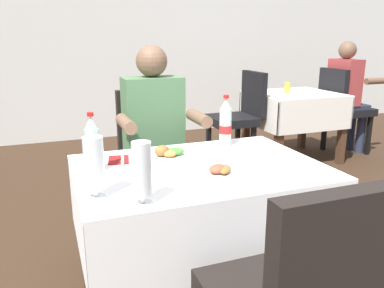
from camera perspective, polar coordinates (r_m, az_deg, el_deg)
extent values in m
cube|color=silver|center=(5.29, -13.63, 16.77)|extent=(11.00, 0.12, 2.94)
cube|color=white|center=(1.81, 1.12, -3.54)|extent=(1.12, 0.79, 0.02)
cube|color=white|center=(1.55, 6.53, -13.83)|extent=(1.12, 0.02, 0.32)
cube|color=white|center=(2.21, -2.63, -4.67)|extent=(1.12, 0.02, 0.32)
cube|color=white|center=(1.76, -16.19, -10.73)|extent=(0.02, 0.79, 0.32)
cube|color=white|center=(2.12, 15.19, -6.06)|extent=(0.02, 0.79, 0.32)
cube|color=#472D1E|center=(1.94, 19.38, -14.93)|extent=(0.07, 0.07, 0.71)
cube|color=#472D1E|center=(2.15, -15.19, -11.49)|extent=(0.07, 0.07, 0.71)
cube|color=#472D1E|center=(2.42, 9.24, -7.91)|extent=(0.07, 0.07, 0.71)
cube|color=black|center=(2.50, -4.82, -3.69)|extent=(0.44, 0.44, 0.08)
cube|color=black|center=(2.67, -6.43, 3.26)|extent=(0.42, 0.06, 0.44)
cube|color=black|center=(2.42, -7.49, -11.33)|extent=(0.04, 0.04, 0.45)
cube|color=black|center=(2.50, 0.22, -10.19)|extent=(0.04, 0.04, 0.45)
cube|color=black|center=(2.72, -9.17, -8.26)|extent=(0.04, 0.04, 0.45)
cube|color=black|center=(2.80, -2.29, -7.36)|extent=(0.04, 0.04, 0.45)
cube|color=black|center=(1.06, 21.37, -17.40)|extent=(0.42, 0.06, 0.44)
cylinder|color=#282D42|center=(2.40, -5.66, -11.43)|extent=(0.10, 0.10, 0.45)
cylinder|color=#282D42|center=(2.44, -1.97, -10.88)|extent=(0.10, 0.10, 0.45)
cube|color=#282D42|center=(2.46, -5.02, -3.58)|extent=(0.34, 0.36, 0.12)
cube|color=#4C754C|center=(2.45, -5.70, 3.87)|extent=(0.36, 0.20, 0.50)
sphere|color=brown|center=(2.40, -5.92, 11.95)|extent=(0.19, 0.19, 0.19)
cylinder|color=brown|center=(2.18, -9.60, 2.95)|extent=(0.07, 0.26, 0.07)
cylinder|color=brown|center=(2.30, 0.99, 3.81)|extent=(0.07, 0.26, 0.07)
cube|color=white|center=(1.70, 4.10, -4.22)|extent=(0.23, 0.23, 0.01)
ellipsoid|color=#99602D|center=(1.68, 4.81, -3.71)|extent=(0.09, 0.11, 0.03)
ellipsoid|color=#C14C33|center=(1.68, 3.80, -3.63)|extent=(0.11, 0.10, 0.04)
cube|color=white|center=(1.96, -3.17, -1.53)|extent=(0.25, 0.25, 0.01)
ellipsoid|color=#99602D|center=(1.91, -4.40, -0.98)|extent=(0.10, 0.10, 0.05)
ellipsoid|color=#B77A38|center=(1.90, -3.42, -1.43)|extent=(0.09, 0.09, 0.03)
ellipsoid|color=#4C8E38|center=(1.92, -2.61, -1.12)|extent=(0.10, 0.07, 0.04)
cylinder|color=white|center=(1.50, -13.78, -7.51)|extent=(0.07, 0.07, 0.01)
cylinder|color=white|center=(1.49, -13.83, -6.87)|extent=(0.02, 0.02, 0.03)
cylinder|color=white|center=(1.46, -14.11, -2.74)|extent=(0.07, 0.07, 0.20)
cylinder|color=#C68928|center=(1.47, -13.99, -4.54)|extent=(0.07, 0.07, 0.10)
cylinder|color=white|center=(1.41, -7.15, -8.62)|extent=(0.07, 0.07, 0.01)
cylinder|color=white|center=(1.41, -7.17, -7.95)|extent=(0.02, 0.02, 0.03)
cylinder|color=white|center=(1.37, -7.33, -3.62)|extent=(0.07, 0.07, 0.19)
cylinder|color=gold|center=(1.38, -7.29, -4.61)|extent=(0.06, 0.06, 0.14)
cylinder|color=silver|center=(1.75, -14.29, -0.94)|extent=(0.06, 0.06, 0.20)
cylinder|color=red|center=(1.75, -14.27, -1.25)|extent=(0.06, 0.06, 0.04)
cone|color=silver|center=(1.72, -14.56, 3.05)|extent=(0.06, 0.06, 0.05)
cylinder|color=red|center=(1.72, -14.64, 4.22)|extent=(0.03, 0.03, 0.02)
cylinder|color=silver|center=(2.12, 4.90, 2.44)|extent=(0.07, 0.07, 0.21)
cylinder|color=red|center=(2.12, 4.89, 2.16)|extent=(0.07, 0.07, 0.05)
cone|color=silver|center=(2.09, 4.98, 5.92)|extent=(0.06, 0.06, 0.05)
cylinder|color=red|center=(2.09, 5.00, 6.90)|extent=(0.03, 0.03, 0.02)
cube|color=maroon|center=(1.91, -9.55, -2.24)|extent=(0.19, 0.16, 0.01)
cube|color=silver|center=(1.91, -10.10, -2.07)|extent=(0.05, 0.19, 0.01)
cube|color=silver|center=(1.91, -9.02, -2.02)|extent=(0.05, 0.19, 0.01)
cube|color=white|center=(4.32, 14.76, 7.09)|extent=(0.89, 0.79, 0.02)
cube|color=white|center=(4.04, 17.74, 3.88)|extent=(0.89, 0.02, 0.32)
cube|color=white|center=(4.66, 11.88, 5.73)|extent=(0.89, 0.02, 0.32)
cube|color=white|center=(4.11, 9.58, 4.58)|extent=(0.02, 0.79, 0.32)
cube|color=white|center=(4.61, 19.08, 5.11)|extent=(0.02, 0.79, 0.32)
cube|color=#472D1E|center=(3.90, 12.58, 0.91)|extent=(0.07, 0.07, 0.71)
cube|color=#472D1E|center=(4.37, 21.11, 1.76)|extent=(0.07, 0.07, 0.71)
cube|color=#472D1E|center=(4.46, 7.90, 2.94)|extent=(0.07, 0.07, 0.71)
cube|color=#472D1E|center=(4.87, 15.92, 3.54)|extent=(0.07, 0.07, 0.71)
cube|color=black|center=(3.98, 5.70, 3.49)|extent=(0.44, 0.44, 0.08)
cube|color=black|center=(4.05, 8.99, 7.32)|extent=(0.06, 0.42, 0.44)
cube|color=black|center=(4.12, 2.44, 0.18)|extent=(0.04, 0.04, 0.45)
cube|color=black|center=(3.83, 4.43, -1.07)|extent=(0.04, 0.04, 0.45)
cube|color=black|center=(4.26, 6.65, 0.60)|extent=(0.04, 0.04, 0.45)
cube|color=black|center=(3.98, 8.88, -0.57)|extent=(0.04, 0.04, 0.45)
cube|color=black|center=(4.82, 21.86, 4.54)|extent=(0.44, 0.44, 0.08)
cube|color=black|center=(4.62, 19.86, 7.57)|extent=(0.06, 0.42, 0.44)
cube|color=black|center=(4.87, 24.36, 1.18)|extent=(0.04, 0.04, 0.45)
cube|color=black|center=(5.11, 21.72, 2.07)|extent=(0.04, 0.04, 0.45)
cube|color=black|center=(4.64, 21.37, 0.84)|extent=(0.04, 0.04, 0.45)
cube|color=black|center=(4.89, 18.75, 1.79)|extent=(0.04, 0.04, 0.45)
cylinder|color=#282D42|center=(4.91, 23.40, 1.39)|extent=(0.10, 0.10, 0.45)
cylinder|color=#282D42|center=(5.03, 22.16, 1.82)|extent=(0.10, 0.10, 0.45)
cube|color=#282D42|center=(4.81, 21.71, 4.76)|extent=(0.36, 0.34, 0.12)
cube|color=#9E3838|center=(4.71, 21.35, 8.43)|extent=(0.20, 0.36, 0.50)
sphere|color=brown|center=(4.69, 21.77, 12.61)|extent=(0.19, 0.19, 0.19)
cylinder|color=brown|center=(4.71, 25.23, 8.33)|extent=(0.26, 0.07, 0.07)
cylinder|color=brown|center=(5.02, 21.73, 9.05)|extent=(0.26, 0.07, 0.07)
cylinder|color=gold|center=(4.32, 13.76, 8.02)|extent=(0.06, 0.06, 0.11)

